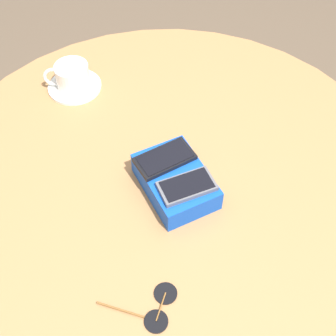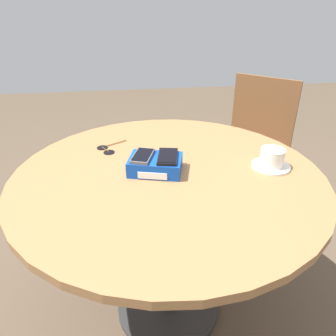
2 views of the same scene
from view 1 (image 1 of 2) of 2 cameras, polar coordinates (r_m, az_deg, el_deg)
ground_plane at (r=1.75m, az=-0.00°, el=-15.70°), size 8.00×8.00×0.00m
round_table at (r=1.20m, az=-0.00°, el=-3.80°), size 1.16×1.16×0.74m
phone_box at (r=1.06m, az=0.93°, el=-1.62°), size 0.22×0.18×0.06m
phone_gray at (r=1.01m, az=2.31°, el=-2.23°), size 0.10×0.14×0.01m
phone_black at (r=1.06m, az=-0.51°, el=1.27°), size 0.09×0.14×0.01m
saucer at (r=1.34m, az=-11.30°, el=9.72°), size 0.15×0.15×0.01m
coffee_cup at (r=1.32m, az=-11.67°, el=10.96°), size 0.10×0.11×0.07m
sunglasses at (r=0.94m, az=-1.38°, el=-16.63°), size 0.13×0.14×0.01m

